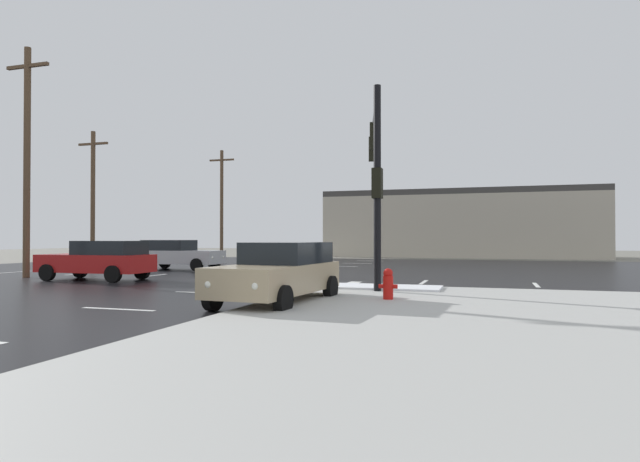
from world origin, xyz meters
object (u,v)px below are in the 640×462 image
Objects in this scene: fire_hydrant at (388,284)px; utility_pole_mid at (27,157)px; sedan_red at (99,259)px; sedan_silver at (177,254)px; sedan_tan at (280,272)px; traffic_signal_mast at (376,161)px; utility_pole_distant at (222,202)px; utility_pole_far at (93,195)px.

fire_hydrant is 17.62m from utility_pole_mid.
sedan_red is (-12.42, 4.11, 0.32)m from fire_hydrant.
fire_hydrant is 0.17× the size of sedan_silver.
utility_pole_mid is at bearing -107.52° from sedan_tan.
traffic_signal_mast is 0.68× the size of utility_pole_distant.
utility_pole_far is (-19.02, 15.37, 3.62)m from sedan_tan.
sedan_tan is 0.54× the size of utility_pole_far.
utility_pole_mid reaches higher than sedan_silver.
sedan_tan is 16.21m from sedan_silver.
sedan_red is 0.46× the size of utility_pole_mid.
fire_hydrant is 26.35m from utility_pole_far.
sedan_tan is at bearing -48.57° from sedan_silver.
traffic_signal_mast is 1.33× the size of sedan_tan.
traffic_signal_mast is at bearing -2.75° from utility_pole_mid.
sedan_red and sedan_silver have the same top height.
utility_pole_distant is (-6.23, 21.92, 3.84)m from sedan_red.
utility_pole_mid reaches higher than utility_pole_far.
sedan_tan is 1.02× the size of sedan_silver.
utility_pole_mid is (-16.43, 4.38, 4.64)m from fire_hydrant.
utility_pole_mid is (-4.01, 0.27, 4.32)m from sedan_red.
sedan_tan is 24.72m from utility_pole_far.
utility_pole_mid is 21.77m from utility_pole_distant.
utility_pole_mid is 11.39m from utility_pole_far.
utility_pole_mid is at bearing 165.09° from fire_hydrant.
traffic_signal_mast is 1.34× the size of sedan_red.
utility_pole_distant is at bearing 125.63° from fire_hydrant.
utility_pole_distant is (-5.25, 14.80, 3.84)m from sedan_silver.
traffic_signal_mast is at bearing 164.31° from sedan_tan.
sedan_tan is (-1.57, -4.54, -3.41)m from traffic_signal_mast.
utility_pole_mid is (-15.36, 0.74, 0.91)m from traffic_signal_mast.
sedan_red is at bearing -74.13° from utility_pole_distant.
fire_hydrant is 32.29m from utility_pole_distant.
traffic_signal_mast is 5.89m from sedan_tan.
sedan_silver is at bearing -21.42° from utility_pole_far.
sedan_red reaches higher than fire_hydrant.
fire_hydrant is at bearing -176.82° from traffic_signal_mast.
sedan_tan is 0.47× the size of utility_pole_mid.
fire_hydrant is 0.17× the size of sedan_red.
sedan_tan is (-2.64, -0.90, 0.32)m from fire_hydrant.
sedan_red is 0.51× the size of utility_pole_distant.
sedan_tan is at bearing -20.93° from utility_pole_mid.
sedan_red is at bearing 74.43° from traffic_signal_mast.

